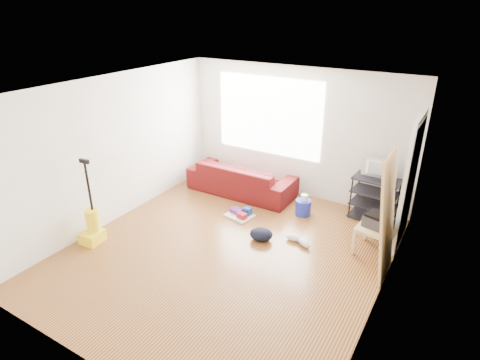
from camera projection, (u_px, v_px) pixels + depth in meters
The scene contains 13 objects.
room at pixel (235, 175), 5.77m from camera, with size 4.51×5.01×2.51m.
sofa at pixel (241, 192), 8.14m from camera, with size 2.15×0.84×0.63m, color #4E0911.
tv_stand at pixel (374, 198), 7.00m from camera, with size 0.80×0.49×0.78m.
tv at pixel (379, 169), 6.77m from camera, with size 0.59×0.08×0.34m, color black.
side_table at pixel (377, 231), 6.05m from camera, with size 0.59×0.59×0.45m.
printer at pixel (379, 221), 5.98m from camera, with size 0.46×0.39×0.21m.
bucket at pixel (303, 214), 7.31m from camera, with size 0.28×0.28×0.28m, color #1D29AE.
toilet_paper at pixel (304, 205), 7.22m from camera, with size 0.12×0.12×0.11m, color white.
cleaning_tray at pixel (241, 214), 7.20m from camera, with size 0.53×0.45×0.17m.
backpack at pixel (261, 240), 6.51m from camera, with size 0.37×0.30×0.20m, color black.
sneakers at pixel (299, 240), 6.40m from camera, with size 0.48×0.25×0.11m.
vacuum at pixel (92, 227), 6.37m from camera, with size 0.33×0.37×1.40m.
door_panel at pixel (378, 271), 5.75m from camera, with size 0.04×0.71×1.78m, color #B77B52.
Camera 1 is at (2.86, -4.36, 3.54)m, focal length 30.00 mm.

